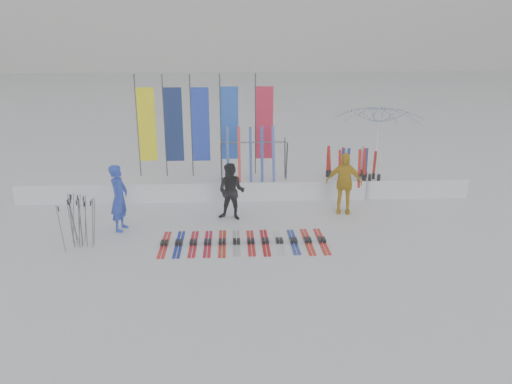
{
  "coord_description": "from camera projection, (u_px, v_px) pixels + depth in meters",
  "views": [
    {
      "loc": [
        -0.45,
        -10.81,
        4.92
      ],
      "look_at": [
        0.2,
        1.6,
        1.0
      ],
      "focal_mm": 35.0,
      "sensor_mm": 36.0,
      "label": 1
    }
  ],
  "objects": [
    {
      "name": "ski_rack",
      "position": [
        254.0,
        155.0,
        15.4
      ],
      "size": [
        2.04,
        0.8,
        1.23
      ],
      "color": "#383A3F",
      "rests_on": "ground"
    },
    {
      "name": "snow_bank",
      "position": [
        245.0,
        185.0,
        16.09
      ],
      "size": [
        14.0,
        1.6,
        0.6
      ],
      "primitive_type": "cube",
      "color": "white",
      "rests_on": "ground"
    },
    {
      "name": "feather_flags",
      "position": [
        202.0,
        124.0,
        15.63
      ],
      "size": [
        4.27,
        0.24,
        3.2
      ],
      "color": "#383A3F",
      "rests_on": "ground"
    },
    {
      "name": "tent_canopy",
      "position": [
        377.0,
        144.0,
        16.96
      ],
      "size": [
        3.97,
        4.0,
        2.75
      ],
      "primitive_type": "imported",
      "rotation": [
        0.0,
        0.0,
        -0.41
      ],
      "color": "white",
      "rests_on": "ground"
    },
    {
      "name": "person_yellow",
      "position": [
        344.0,
        183.0,
        14.23
      ],
      "size": [
        1.1,
        0.61,
        1.77
      ],
      "primitive_type": "imported",
      "rotation": [
        0.0,
        0.0,
        -0.19
      ],
      "color": "gold",
      "rests_on": "ground"
    },
    {
      "name": "upright_skis",
      "position": [
        354.0,
        173.0,
        15.69
      ],
      "size": [
        1.6,
        1.04,
        1.68
      ],
      "color": "silver",
      "rests_on": "ground"
    },
    {
      "name": "person_black",
      "position": [
        231.0,
        192.0,
        13.73
      ],
      "size": [
        0.92,
        0.8,
        1.6
      ],
      "primitive_type": "imported",
      "rotation": [
        0.0,
        0.0,
        -0.29
      ],
      "color": "black",
      "rests_on": "ground"
    },
    {
      "name": "ski_row",
      "position": [
        244.0,
        242.0,
        12.33
      ],
      "size": [
        4.07,
        1.69,
        0.07
      ],
      "color": "red",
      "rests_on": "ground"
    },
    {
      "name": "person_blue",
      "position": [
        119.0,
        198.0,
        12.94
      ],
      "size": [
        0.53,
        0.71,
        1.76
      ],
      "primitive_type": "imported",
      "rotation": [
        0.0,
        0.0,
        1.39
      ],
      "color": "#1F39B9",
      "rests_on": "ground"
    },
    {
      "name": "pole_cluster",
      "position": [
        79.0,
        222.0,
        12.06
      ],
      "size": [
        0.83,
        0.76,
        1.25
      ],
      "color": "#595B60",
      "rests_on": "ground"
    },
    {
      "name": "ground",
      "position": [
        251.0,
        253.0,
        11.8
      ],
      "size": [
        120.0,
        120.0,
        0.0
      ],
      "primitive_type": "plane",
      "color": "white",
      "rests_on": "ground"
    }
  ]
}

